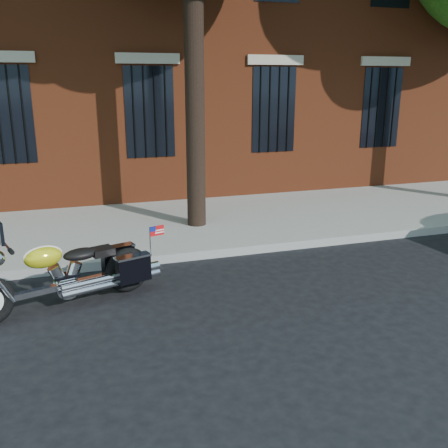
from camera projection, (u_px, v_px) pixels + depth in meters
name	position (u px, v px, depth m)	size (l,w,h in m)	color
ground	(214.00, 291.00, 7.12)	(120.00, 120.00, 0.00)	black
curb	(191.00, 255.00, 8.36)	(40.00, 0.16, 0.15)	gray
sidewalk	(168.00, 225.00, 10.09)	(40.00, 3.60, 0.15)	gray
motorcycle	(72.00, 274.00, 6.55)	(2.59, 1.22, 1.31)	black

